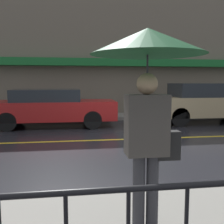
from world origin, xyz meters
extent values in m
plane|color=black|center=(0.00, 0.00, 0.00)|extent=(80.00, 80.00, 0.00)
cube|color=gray|center=(0.00, 4.59, 0.07)|extent=(28.00, 1.62, 0.15)
cube|color=gold|center=(0.00, 0.00, 0.00)|extent=(25.20, 0.12, 0.01)
cube|color=#706656|center=(0.00, 5.56, 3.25)|extent=(28.00, 0.30, 6.49)
cube|color=#196B2D|center=(0.00, 5.13, 2.60)|extent=(16.80, 0.55, 0.35)
cylinder|color=#333338|center=(-0.79, -4.84, 0.54)|extent=(0.13, 0.13, 0.79)
cylinder|color=#333338|center=(-0.64, -4.84, 0.54)|extent=(0.13, 0.13, 0.79)
cube|color=#47423D|center=(-0.72, -4.84, 1.24)|extent=(0.43, 0.26, 0.62)
sphere|color=tan|center=(-0.72, -4.84, 1.66)|extent=(0.22, 0.22, 0.22)
cylinder|color=#262628|center=(-0.72, -4.84, 1.60)|extent=(0.02, 0.02, 0.71)
cone|color=#144723|center=(-0.72, -4.84, 2.08)|extent=(1.15, 1.15, 0.26)
cube|color=black|center=(-0.48, -4.84, 1.02)|extent=(0.24, 0.12, 0.30)
cube|color=maroon|center=(-2.25, 2.62, 0.62)|extent=(4.70, 1.77, 0.69)
cube|color=#1E2328|center=(-2.44, 2.62, 1.19)|extent=(2.44, 1.63, 0.43)
cylinder|color=black|center=(-0.80, 3.40, 0.33)|extent=(0.65, 0.22, 0.65)
cylinder|color=black|center=(-0.80, 1.85, 0.33)|extent=(0.65, 0.22, 0.65)
cylinder|color=black|center=(-3.71, 3.40, 0.33)|extent=(0.65, 0.22, 0.65)
cylinder|color=black|center=(-3.71, 1.85, 0.33)|extent=(0.65, 0.22, 0.65)
cube|color=tan|center=(3.93, 2.62, 0.69)|extent=(4.65, 1.72, 0.77)
cube|color=#1E2328|center=(3.75, 2.62, 1.35)|extent=(2.42, 1.58, 0.54)
cylinder|color=black|center=(2.49, 3.38, 0.36)|extent=(0.72, 0.22, 0.72)
cylinder|color=black|center=(2.49, 1.87, 0.36)|extent=(0.72, 0.22, 0.72)
camera|label=1|loc=(-1.45, -7.41, 1.68)|focal=42.00mm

